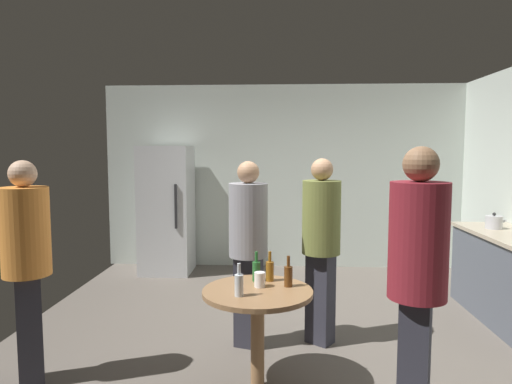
{
  "coord_description": "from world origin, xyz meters",
  "views": [
    {
      "loc": [
        -0.08,
        -4.05,
        1.73
      ],
      "look_at": [
        -0.3,
        0.27,
        1.34
      ],
      "focal_mm": 31.44,
      "sensor_mm": 36.0,
      "label": 1
    }
  ],
  "objects_px": {
    "beer_bottle_clear": "(239,284)",
    "person_in_orange_shirt": "(26,255)",
    "refrigerator": "(167,210)",
    "person_in_gray_shirt": "(248,239)",
    "foreground_table": "(258,304)",
    "beer_bottle_amber": "(270,270)",
    "kettle": "(494,222)",
    "person_in_olive_shirt": "(321,236)",
    "beer_bottle_green": "(256,270)",
    "plastic_cup_white": "(260,280)",
    "person_in_maroon_shirt": "(417,270)",
    "beer_bottle_brown": "(288,275)"
  },
  "relations": [
    {
      "from": "beer_bottle_clear",
      "to": "person_in_orange_shirt",
      "type": "distance_m",
      "value": 1.59
    },
    {
      "from": "person_in_orange_shirt",
      "to": "beer_bottle_clear",
      "type": "bearing_deg",
      "value": -34.07
    },
    {
      "from": "refrigerator",
      "to": "person_in_gray_shirt",
      "type": "xyz_separation_m",
      "value": [
        1.33,
        -2.39,
        0.06
      ]
    },
    {
      "from": "foreground_table",
      "to": "beer_bottle_amber",
      "type": "bearing_deg",
      "value": 69.69
    },
    {
      "from": "beer_bottle_clear",
      "to": "kettle",
      "type": "bearing_deg",
      "value": 36.0
    },
    {
      "from": "person_in_olive_shirt",
      "to": "person_in_gray_shirt",
      "type": "distance_m",
      "value": 0.65
    },
    {
      "from": "beer_bottle_green",
      "to": "beer_bottle_clear",
      "type": "bearing_deg",
      "value": -105.61
    },
    {
      "from": "plastic_cup_white",
      "to": "refrigerator",
      "type": "bearing_deg",
      "value": 115.59
    },
    {
      "from": "refrigerator",
      "to": "person_in_gray_shirt",
      "type": "relative_size",
      "value": 1.09
    },
    {
      "from": "kettle",
      "to": "foreground_table",
      "type": "xyz_separation_m",
      "value": [
        -2.46,
        -1.73,
        -0.34
      ]
    },
    {
      "from": "kettle",
      "to": "foreground_table",
      "type": "relative_size",
      "value": 0.3
    },
    {
      "from": "beer_bottle_green",
      "to": "person_in_gray_shirt",
      "type": "bearing_deg",
      "value": 100.87
    },
    {
      "from": "refrigerator",
      "to": "person_in_orange_shirt",
      "type": "relative_size",
      "value": 1.08
    },
    {
      "from": "beer_bottle_amber",
      "to": "refrigerator",
      "type": "bearing_deg",
      "value": 117.92
    },
    {
      "from": "refrigerator",
      "to": "person_in_maroon_shirt",
      "type": "distance_m",
      "value": 4.36
    },
    {
      "from": "beer_bottle_clear",
      "to": "person_in_gray_shirt",
      "type": "relative_size",
      "value": 0.14
    },
    {
      "from": "foreground_table",
      "to": "person_in_maroon_shirt",
      "type": "relative_size",
      "value": 0.45
    },
    {
      "from": "person_in_maroon_shirt",
      "to": "plastic_cup_white",
      "type": "bearing_deg",
      "value": -9.23
    },
    {
      "from": "beer_bottle_amber",
      "to": "beer_bottle_green",
      "type": "distance_m",
      "value": 0.1
    },
    {
      "from": "kettle",
      "to": "beer_bottle_brown",
      "type": "bearing_deg",
      "value": -143.81
    },
    {
      "from": "person_in_gray_shirt",
      "to": "refrigerator",
      "type": "bearing_deg",
      "value": -133.5
    },
    {
      "from": "refrigerator",
      "to": "beer_bottle_green",
      "type": "relative_size",
      "value": 7.83
    },
    {
      "from": "refrigerator",
      "to": "person_in_maroon_shirt",
      "type": "relative_size",
      "value": 1.02
    },
    {
      "from": "person_in_gray_shirt",
      "to": "plastic_cup_white",
      "type": "bearing_deg",
      "value": 28.69
    },
    {
      "from": "person_in_orange_shirt",
      "to": "person_in_olive_shirt",
      "type": "relative_size",
      "value": 1.0
    },
    {
      "from": "kettle",
      "to": "person_in_maroon_shirt",
      "type": "bearing_deg",
      "value": -123.56
    },
    {
      "from": "person_in_olive_shirt",
      "to": "person_in_maroon_shirt",
      "type": "relative_size",
      "value": 0.95
    },
    {
      "from": "kettle",
      "to": "beer_bottle_amber",
      "type": "height_order",
      "value": "kettle"
    },
    {
      "from": "person_in_maroon_shirt",
      "to": "beer_bottle_brown",
      "type": "bearing_deg",
      "value": -16.97
    },
    {
      "from": "beer_bottle_clear",
      "to": "plastic_cup_white",
      "type": "distance_m",
      "value": 0.26
    },
    {
      "from": "kettle",
      "to": "plastic_cup_white",
      "type": "distance_m",
      "value": 2.96
    },
    {
      "from": "foreground_table",
      "to": "person_in_maroon_shirt",
      "type": "distance_m",
      "value": 1.17
    },
    {
      "from": "person_in_maroon_shirt",
      "to": "foreground_table",
      "type": "bearing_deg",
      "value": -5.84
    },
    {
      "from": "beer_bottle_amber",
      "to": "beer_bottle_clear",
      "type": "distance_m",
      "value": 0.43
    },
    {
      "from": "person_in_gray_shirt",
      "to": "person_in_orange_shirt",
      "type": "bearing_deg",
      "value": -48.04
    },
    {
      "from": "beer_bottle_clear",
      "to": "person_in_olive_shirt",
      "type": "relative_size",
      "value": 0.14
    },
    {
      "from": "foreground_table",
      "to": "beer_bottle_clear",
      "type": "distance_m",
      "value": 0.27
    },
    {
      "from": "refrigerator",
      "to": "person_in_olive_shirt",
      "type": "xyz_separation_m",
      "value": [
        1.97,
        -2.3,
        0.08
      ]
    },
    {
      "from": "foreground_table",
      "to": "person_in_orange_shirt",
      "type": "bearing_deg",
      "value": -179.64
    },
    {
      "from": "kettle",
      "to": "beer_bottle_green",
      "type": "relative_size",
      "value": 1.06
    },
    {
      "from": "refrigerator",
      "to": "person_in_olive_shirt",
      "type": "bearing_deg",
      "value": -49.42
    },
    {
      "from": "refrigerator",
      "to": "person_in_orange_shirt",
      "type": "xyz_separation_m",
      "value": [
        -0.26,
        -3.11,
        0.07
      ]
    },
    {
      "from": "beer_bottle_amber",
      "to": "person_in_maroon_shirt",
      "type": "relative_size",
      "value": 0.13
    },
    {
      "from": "plastic_cup_white",
      "to": "person_in_gray_shirt",
      "type": "height_order",
      "value": "person_in_gray_shirt"
    },
    {
      "from": "beer_bottle_brown",
      "to": "beer_bottle_amber",
      "type": "bearing_deg",
      "value": 135.78
    },
    {
      "from": "beer_bottle_green",
      "to": "person_in_maroon_shirt",
      "type": "xyz_separation_m",
      "value": [
        0.98,
        -0.74,
        0.22
      ]
    },
    {
      "from": "foreground_table",
      "to": "person_in_maroon_shirt",
      "type": "xyz_separation_m",
      "value": [
        0.96,
        -0.53,
        0.4
      ]
    },
    {
      "from": "kettle",
      "to": "person_in_olive_shirt",
      "type": "height_order",
      "value": "person_in_olive_shirt"
    },
    {
      "from": "foreground_table",
      "to": "refrigerator",
      "type": "bearing_deg",
      "value": 114.9
    },
    {
      "from": "beer_bottle_clear",
      "to": "plastic_cup_white",
      "type": "height_order",
      "value": "beer_bottle_clear"
    }
  ]
}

